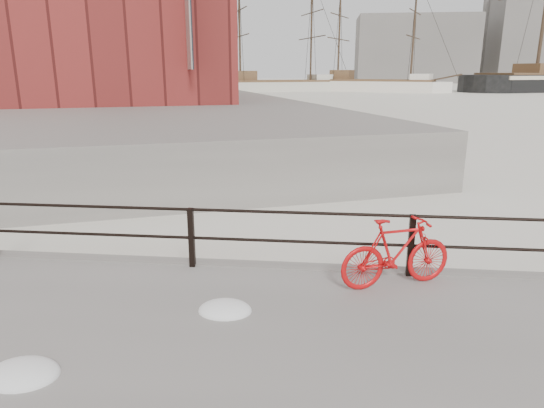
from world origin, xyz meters
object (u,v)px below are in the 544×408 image
(workboat_far, at_px, (122,103))
(schooner_left, at_px, (276,91))
(schooner_mid, at_px, (372,91))
(workboat_near, at_px, (107,112))
(bicycle, at_px, (397,252))

(workboat_far, bearing_deg, schooner_left, 42.47)
(schooner_mid, relative_size, schooner_left, 1.00)
(workboat_near, height_order, workboat_far, same)
(bicycle, xyz_separation_m, schooner_mid, (6.85, 77.81, -0.88))
(schooner_left, bearing_deg, schooner_mid, -18.53)
(bicycle, bearing_deg, workboat_far, 95.34)
(schooner_left, relative_size, workboat_near, 2.42)
(schooner_mid, height_order, schooner_left, schooner_left)
(schooner_left, bearing_deg, bicycle, -105.57)
(workboat_near, bearing_deg, workboat_far, 94.85)
(schooner_left, distance_m, workboat_far, 34.56)
(schooner_left, distance_m, workboat_near, 43.96)
(schooner_mid, height_order, workboat_far, schooner_mid)
(schooner_mid, xyz_separation_m, workboat_near, (-26.69, -43.78, 0.00))
(bicycle, height_order, workboat_near, workboat_near)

